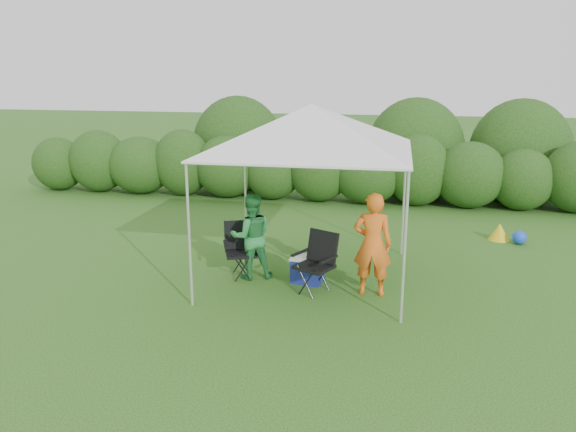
% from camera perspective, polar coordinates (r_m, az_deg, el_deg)
% --- Properties ---
extents(ground, '(70.00, 70.00, 0.00)m').
position_cam_1_polar(ground, '(8.97, 1.69, -7.25)').
color(ground, '#376921').
extents(hedge, '(17.72, 1.53, 1.80)m').
position_cam_1_polar(hedge, '(14.48, 6.09, 4.59)').
color(hedge, '#284F18').
rests_on(hedge, ground).
extents(canopy, '(3.10, 3.10, 2.83)m').
position_cam_1_polar(canopy, '(8.86, 2.36, 8.92)').
color(canopy, silver).
rests_on(canopy, ground).
extents(chair_right, '(0.72, 0.70, 0.94)m').
position_cam_1_polar(chair_right, '(8.68, 3.02, -4.30)').
color(chair_right, black).
rests_on(chair_right, ground).
extents(chair_left, '(0.68, 0.65, 0.91)m').
position_cam_1_polar(chair_left, '(9.36, -4.83, -3.01)').
color(chair_left, black).
rests_on(chair_left, ground).
extents(man, '(0.59, 0.39, 1.60)m').
position_cam_1_polar(man, '(8.54, 8.58, -2.86)').
color(man, orange).
rests_on(man, ground).
extents(woman, '(0.84, 0.75, 1.42)m').
position_cam_1_polar(woman, '(9.18, -3.74, -2.08)').
color(woman, '#2C8842').
rests_on(woman, ground).
extents(cooler, '(0.56, 0.45, 0.42)m').
position_cam_1_polar(cooler, '(9.10, 1.99, -5.47)').
color(cooler, navy).
rests_on(cooler, ground).
extents(bottle, '(0.06, 0.06, 0.22)m').
position_cam_1_polar(bottle, '(8.95, 2.35, -3.65)').
color(bottle, '#592D0C').
rests_on(bottle, cooler).
extents(lawn_toy, '(0.69, 0.57, 0.34)m').
position_cam_1_polar(lawn_toy, '(12.06, 21.13, -1.64)').
color(lawn_toy, yellow).
rests_on(lawn_toy, ground).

